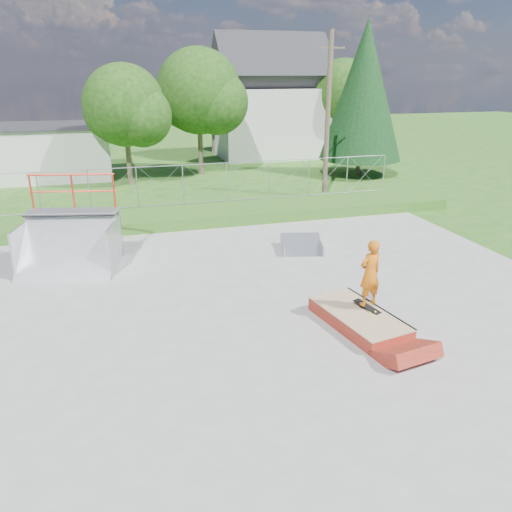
# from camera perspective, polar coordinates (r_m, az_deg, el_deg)

# --- Properties ---
(ground) EXTENTS (120.00, 120.00, 0.00)m
(ground) POSITION_cam_1_polar(r_m,az_deg,el_deg) (13.32, -1.45, -7.05)
(ground) COLOR #295718
(ground) RESTS_ON ground
(concrete_pad) EXTENTS (20.00, 16.00, 0.04)m
(concrete_pad) POSITION_cam_1_polar(r_m,az_deg,el_deg) (13.31, -1.45, -6.97)
(concrete_pad) COLOR gray
(concrete_pad) RESTS_ON ground
(grass_berm) EXTENTS (24.00, 3.00, 0.50)m
(grass_berm) POSITION_cam_1_polar(r_m,az_deg,el_deg) (21.96, -7.80, 4.60)
(grass_berm) COLOR #295718
(grass_berm) RESTS_ON ground
(grind_box) EXTENTS (1.77, 2.92, 0.41)m
(grind_box) POSITION_cam_1_polar(r_m,az_deg,el_deg) (13.04, 11.63, -7.12)
(grind_box) COLOR maroon
(grind_box) RESTS_ON concrete_pad
(quarter_pipe) EXTENTS (3.41, 3.07, 2.95)m
(quarter_pipe) POSITION_cam_1_polar(r_m,az_deg,el_deg) (17.04, -20.90, 3.12)
(quarter_pipe) COLOR #ADB0B6
(quarter_pipe) RESTS_ON concrete_pad
(flat_bank_ramp) EXTENTS (1.76, 1.83, 0.44)m
(flat_bank_ramp) POSITION_cam_1_polar(r_m,az_deg,el_deg) (18.12, 5.24, 1.21)
(flat_bank_ramp) COLOR #ADB0B6
(flat_bank_ramp) RESTS_ON concrete_pad
(skateboard) EXTENTS (0.50, 0.82, 0.13)m
(skateboard) POSITION_cam_1_polar(r_m,az_deg,el_deg) (13.17, 12.59, -5.70)
(skateboard) COLOR black
(skateboard) RESTS_ON grind_box
(skater) EXTENTS (0.71, 0.54, 1.73)m
(skater) POSITION_cam_1_polar(r_m,az_deg,el_deg) (12.82, 12.88, -2.22)
(skater) COLOR #CE620F
(skater) RESTS_ON grind_box
(chain_link_fence) EXTENTS (20.00, 0.06, 1.80)m
(chain_link_fence) POSITION_cam_1_polar(r_m,az_deg,el_deg) (22.65, -8.33, 8.05)
(chain_link_fence) COLOR gray
(chain_link_fence) RESTS_ON grass_berm
(utility_building_flat) EXTENTS (10.00, 6.00, 3.00)m
(utility_building_flat) POSITION_cam_1_polar(r_m,az_deg,el_deg) (34.15, -24.90, 10.67)
(utility_building_flat) COLOR silver
(utility_building_flat) RESTS_ON ground
(gable_house) EXTENTS (8.40, 6.08, 8.94)m
(gable_house) POSITION_cam_1_polar(r_m,az_deg,el_deg) (39.39, 1.66, 16.94)
(gable_house) COLOR silver
(gable_house) RESTS_ON ground
(utility_pole) EXTENTS (0.24, 0.24, 8.00)m
(utility_pole) POSITION_cam_1_polar(r_m,az_deg,el_deg) (25.77, 8.19, 15.37)
(utility_pole) COLOR brown
(utility_pole) RESTS_ON ground
(tree_left_near) EXTENTS (4.76, 4.48, 6.65)m
(tree_left_near) POSITION_cam_1_polar(r_m,az_deg,el_deg) (29.38, -14.29, 16.02)
(tree_left_near) COLOR brown
(tree_left_near) RESTS_ON ground
(tree_center) EXTENTS (5.44, 5.12, 7.60)m
(tree_center) POSITION_cam_1_polar(r_m,az_deg,el_deg) (31.82, -5.99, 17.88)
(tree_center) COLOR brown
(tree_center) RESTS_ON ground
(tree_right_far) EXTENTS (5.10, 4.80, 7.12)m
(tree_right_far) POSITION_cam_1_polar(r_m,az_deg,el_deg) (39.29, 10.40, 17.66)
(tree_right_far) COLOR brown
(tree_right_far) RESTS_ON ground
(tree_back_mid) EXTENTS (4.08, 3.84, 5.70)m
(tree_back_mid) POSITION_cam_1_polar(r_m,az_deg,el_deg) (40.23, -4.55, 16.67)
(tree_back_mid) COLOR brown
(tree_back_mid) RESTS_ON ground
(conifer_tree) EXTENTS (5.04, 5.04, 9.10)m
(conifer_tree) POSITION_cam_1_polar(r_m,az_deg,el_deg) (32.17, 12.21, 17.94)
(conifer_tree) COLOR brown
(conifer_tree) RESTS_ON ground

